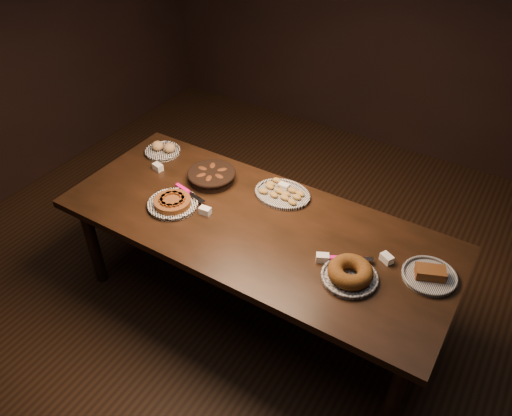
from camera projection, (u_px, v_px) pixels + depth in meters
The scene contains 9 objects.
ground at pixel (255, 305), 3.46m from camera, with size 5.00×5.00×0.00m, color black.
buffet_table at pixel (255, 232), 3.03m from camera, with size 2.40×1.00×0.75m.
apple_tart_plate at pixel (173, 203), 3.10m from camera, with size 0.33×0.33×0.06m.
madeleine_platter at pixel (282, 193), 3.18m from camera, with size 0.36×0.30×0.04m.
bundt_cake_plate at pixel (350, 273), 2.61m from camera, with size 0.33×0.34×0.10m.
croissant_basket at pixel (212, 175), 3.29m from camera, with size 0.38×0.38×0.08m.
bread_roll_plate at pixel (163, 150), 3.57m from camera, with size 0.25×0.25×0.08m.
loaf_plate at pixel (430, 275), 2.63m from camera, with size 0.29×0.29×0.07m.
tent_cards at pixel (265, 213), 3.02m from camera, with size 1.72×0.52×0.04m.
Camera 1 is at (1.20, -1.92, 2.70)m, focal length 35.00 mm.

